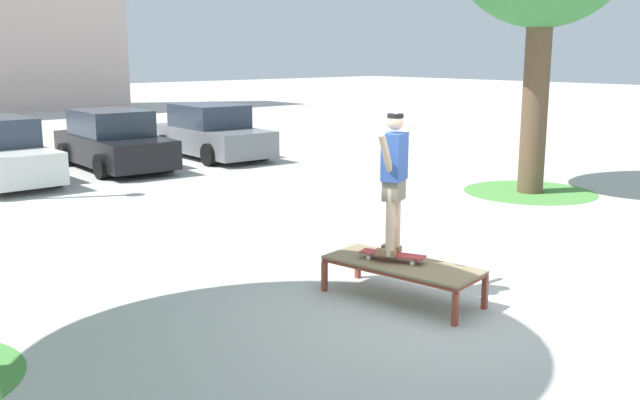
{
  "coord_description": "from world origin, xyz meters",
  "views": [
    {
      "loc": [
        -6.22,
        -5.03,
        2.94
      ],
      "look_at": [
        -0.04,
        2.01,
        1.0
      ],
      "focal_mm": 40.14,
      "sensor_mm": 36.0,
      "label": 1
    }
  ],
  "objects_px": {
    "skater": "(394,174)",
    "car_grey": "(211,133)",
    "skateboard": "(392,255)",
    "car_black": "(113,142)",
    "skate_box": "(402,267)"
  },
  "relations": [
    {
      "from": "skater",
      "to": "car_grey",
      "type": "relative_size",
      "value": 0.4
    },
    {
      "from": "skateboard",
      "to": "car_grey",
      "type": "height_order",
      "value": "car_grey"
    },
    {
      "from": "car_black",
      "to": "car_grey",
      "type": "distance_m",
      "value": 2.99
    },
    {
      "from": "skateboard",
      "to": "skate_box",
      "type": "bearing_deg",
      "value": -80.79
    },
    {
      "from": "car_black",
      "to": "car_grey",
      "type": "height_order",
      "value": "same"
    },
    {
      "from": "skate_box",
      "to": "car_black",
      "type": "xyz_separation_m",
      "value": [
        1.86,
        11.67,
        0.28
      ]
    },
    {
      "from": "skate_box",
      "to": "skateboard",
      "type": "bearing_deg",
      "value": 99.21
    },
    {
      "from": "skateboard",
      "to": "skater",
      "type": "bearing_deg",
      "value": 113.51
    },
    {
      "from": "skateboard",
      "to": "car_black",
      "type": "bearing_deg",
      "value": 80.73
    },
    {
      "from": "skate_box",
      "to": "skateboard",
      "type": "xyz_separation_m",
      "value": [
        -0.02,
        0.14,
        0.12
      ]
    },
    {
      "from": "skateboard",
      "to": "car_grey",
      "type": "distance_m",
      "value": 12.55
    },
    {
      "from": "skate_box",
      "to": "skater",
      "type": "height_order",
      "value": "skater"
    },
    {
      "from": "skater",
      "to": "car_grey",
      "type": "height_order",
      "value": "skater"
    },
    {
      "from": "car_grey",
      "to": "skate_box",
      "type": "bearing_deg",
      "value": -112.49
    },
    {
      "from": "skateboard",
      "to": "car_black",
      "type": "distance_m",
      "value": 11.68
    }
  ]
}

